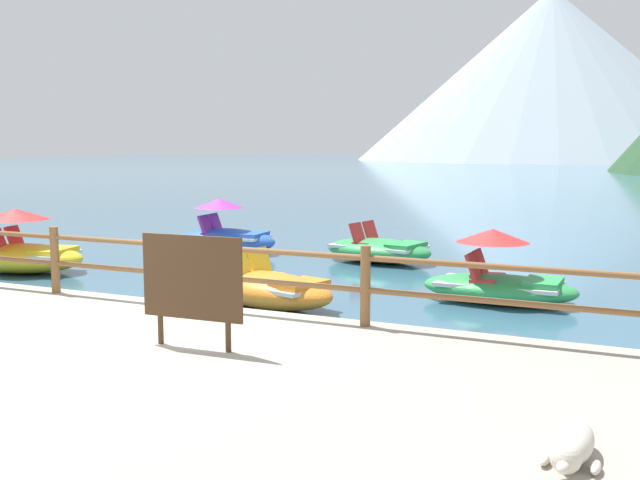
{
  "coord_description": "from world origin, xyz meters",
  "views": [
    {
      "loc": [
        5.55,
        -6.54,
        2.52
      ],
      "look_at": [
        0.2,
        5.0,
        0.9
      ],
      "focal_mm": 42.5,
      "sensor_mm": 36.0,
      "label": 1
    }
  ],
  "objects_px": {
    "pedal_boat_6": "(379,250)",
    "pedal_boat_5": "(499,279)",
    "sign_board": "(192,279)",
    "pedal_boat_2": "(224,235)",
    "pedal_boat_4": "(23,251)",
    "pedal_boat_7": "(267,289)",
    "dog_resting": "(572,446)"
  },
  "relations": [
    {
      "from": "pedal_boat_6",
      "to": "pedal_boat_5",
      "type": "bearing_deg",
      "value": -44.07
    },
    {
      "from": "sign_board",
      "to": "pedal_boat_5",
      "type": "bearing_deg",
      "value": 69.95
    },
    {
      "from": "pedal_boat_2",
      "to": "pedal_boat_6",
      "type": "height_order",
      "value": "pedal_boat_2"
    },
    {
      "from": "sign_board",
      "to": "pedal_boat_6",
      "type": "relative_size",
      "value": 0.45
    },
    {
      "from": "pedal_boat_2",
      "to": "pedal_boat_5",
      "type": "relative_size",
      "value": 1.05
    },
    {
      "from": "pedal_boat_4",
      "to": "pedal_boat_6",
      "type": "distance_m",
      "value": 7.25
    },
    {
      "from": "pedal_boat_5",
      "to": "pedal_boat_6",
      "type": "bearing_deg",
      "value": 135.93
    },
    {
      "from": "pedal_boat_6",
      "to": "pedal_boat_2",
      "type": "bearing_deg",
      "value": -176.09
    },
    {
      "from": "pedal_boat_2",
      "to": "pedal_boat_7",
      "type": "xyz_separation_m",
      "value": [
        3.72,
        -4.72,
        -0.13
      ]
    },
    {
      "from": "sign_board",
      "to": "pedal_boat_2",
      "type": "height_order",
      "value": "sign_board"
    },
    {
      "from": "sign_board",
      "to": "pedal_boat_2",
      "type": "distance_m",
      "value": 9.74
    },
    {
      "from": "pedal_boat_7",
      "to": "sign_board",
      "type": "bearing_deg",
      "value": -72.54
    },
    {
      "from": "dog_resting",
      "to": "pedal_boat_5",
      "type": "distance_m",
      "value": 7.18
    },
    {
      "from": "dog_resting",
      "to": "pedal_boat_7",
      "type": "bearing_deg",
      "value": 135.35
    },
    {
      "from": "pedal_boat_2",
      "to": "pedal_boat_7",
      "type": "height_order",
      "value": "pedal_boat_2"
    },
    {
      "from": "dog_resting",
      "to": "pedal_boat_7",
      "type": "xyz_separation_m",
      "value": [
        -5.1,
        5.04,
        -0.23
      ]
    },
    {
      "from": "sign_board",
      "to": "pedal_boat_4",
      "type": "xyz_separation_m",
      "value": [
        -7.08,
        4.47,
        -0.71
      ]
    },
    {
      "from": "sign_board",
      "to": "pedal_boat_6",
      "type": "xyz_separation_m",
      "value": [
        -1.16,
        8.66,
        -0.86
      ]
    },
    {
      "from": "sign_board",
      "to": "pedal_boat_7",
      "type": "relative_size",
      "value": 0.44
    },
    {
      "from": "sign_board",
      "to": "pedal_boat_4",
      "type": "bearing_deg",
      "value": 147.71
    },
    {
      "from": "pedal_boat_7",
      "to": "pedal_boat_4",
      "type": "bearing_deg",
      "value": 172.4
    },
    {
      "from": "pedal_boat_4",
      "to": "pedal_boat_5",
      "type": "distance_m",
      "value": 9.17
    },
    {
      "from": "sign_board",
      "to": "dog_resting",
      "type": "bearing_deg",
      "value": -18.96
    },
    {
      "from": "pedal_boat_4",
      "to": "pedal_boat_6",
      "type": "relative_size",
      "value": 1.03
    },
    {
      "from": "dog_resting",
      "to": "pedal_boat_5",
      "type": "bearing_deg",
      "value": 105.44
    },
    {
      "from": "pedal_boat_5",
      "to": "pedal_boat_7",
      "type": "relative_size",
      "value": 0.91
    },
    {
      "from": "pedal_boat_4",
      "to": "pedal_boat_5",
      "type": "height_order",
      "value": "pedal_boat_4"
    },
    {
      "from": "dog_resting",
      "to": "pedal_boat_4",
      "type": "distance_m",
      "value": 12.47
    },
    {
      "from": "pedal_boat_5",
      "to": "pedal_boat_7",
      "type": "height_order",
      "value": "pedal_boat_5"
    },
    {
      "from": "pedal_boat_2",
      "to": "pedal_boat_7",
      "type": "relative_size",
      "value": 0.96
    },
    {
      "from": "dog_resting",
      "to": "pedal_boat_5",
      "type": "relative_size",
      "value": 0.44
    },
    {
      "from": "pedal_boat_4",
      "to": "sign_board",
      "type": "bearing_deg",
      "value": -32.29
    }
  ]
}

